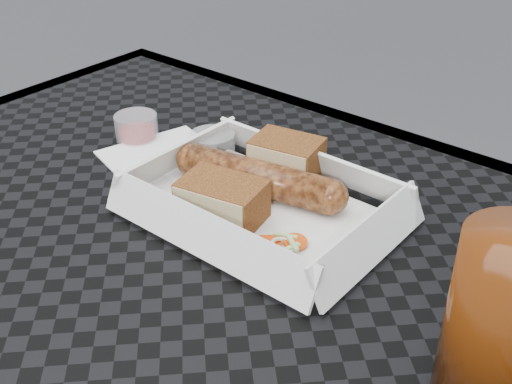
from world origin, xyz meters
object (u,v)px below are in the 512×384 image
patio_table (117,329)px  drink_glass (502,331)px  food_tray (263,212)px  bratwurst (258,178)px

patio_table → drink_glass: bearing=10.8°
food_tray → bratwurst: bearing=136.6°
food_tray → bratwurst: (-0.02, 0.02, 0.02)m
patio_table → food_tray: (0.05, 0.15, 0.08)m
patio_table → food_tray: size_ratio=3.64×
patio_table → food_tray: bearing=69.5°
food_tray → bratwurst: bratwurst is taller
patio_table → drink_glass: 0.35m
patio_table → bratwurst: size_ratio=4.28×
patio_table → drink_glass: size_ratio=5.88×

